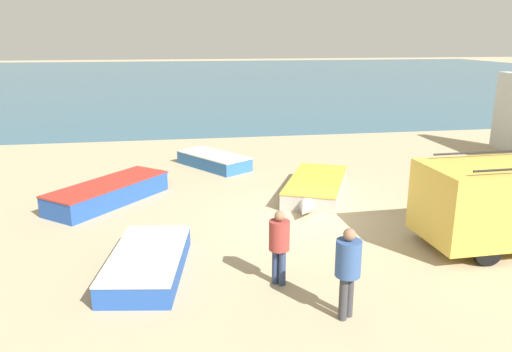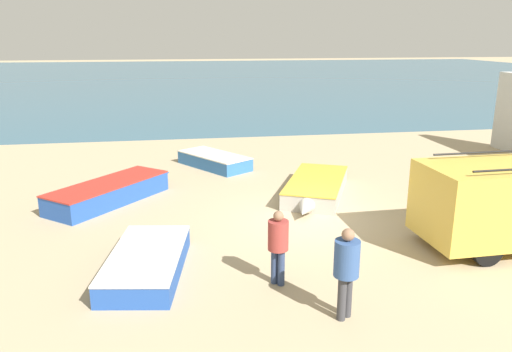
% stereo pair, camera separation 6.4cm
% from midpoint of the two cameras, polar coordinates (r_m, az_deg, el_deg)
% --- Properties ---
extents(ground_plane, '(200.00, 200.00, 0.00)m').
position_cam_midpoint_polar(ground_plane, '(13.99, 6.22, -5.08)').
color(ground_plane, tan).
extents(sea_water, '(120.00, 80.00, 0.01)m').
position_cam_midpoint_polar(sea_water, '(64.85, -6.46, 11.27)').
color(sea_water, '#33607A').
rests_on(sea_water, ground_plane).
extents(fishing_rowboat_0, '(3.05, 4.61, 0.53)m').
position_cam_midpoint_polar(fishing_rowboat_0, '(16.08, 6.73, -1.31)').
color(fishing_rowboat_0, '#ADA89E').
rests_on(fishing_rowboat_0, ground_plane).
extents(fishing_rowboat_1, '(3.85, 4.31, 0.63)m').
position_cam_midpoint_polar(fishing_rowboat_1, '(16.07, -16.17, -1.66)').
color(fishing_rowboat_1, '#234CA3').
rests_on(fishing_rowboat_1, ground_plane).
extents(fishing_rowboat_2, '(2.83, 3.57, 0.51)m').
position_cam_midpoint_polar(fishing_rowboat_2, '(19.61, -5.15, 1.83)').
color(fishing_rowboat_2, '#2D66AD').
rests_on(fishing_rowboat_2, ground_plane).
extents(fishing_rowboat_3, '(1.95, 3.86, 0.49)m').
position_cam_midpoint_polar(fishing_rowboat_3, '(11.22, -12.36, -9.44)').
color(fishing_rowboat_3, '#234CA3').
rests_on(fishing_rowboat_3, ground_plane).
extents(fisherman_0, '(0.46, 0.46, 1.74)m').
position_cam_midpoint_polar(fisherman_0, '(9.09, 10.26, -10.02)').
color(fisherman_0, '#38383D').
rests_on(fisherman_0, ground_plane).
extents(fisherman_1, '(0.42, 0.42, 1.60)m').
position_cam_midpoint_polar(fisherman_1, '(10.15, 2.49, -7.44)').
color(fisherman_1, navy).
rests_on(fisherman_1, ground_plane).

